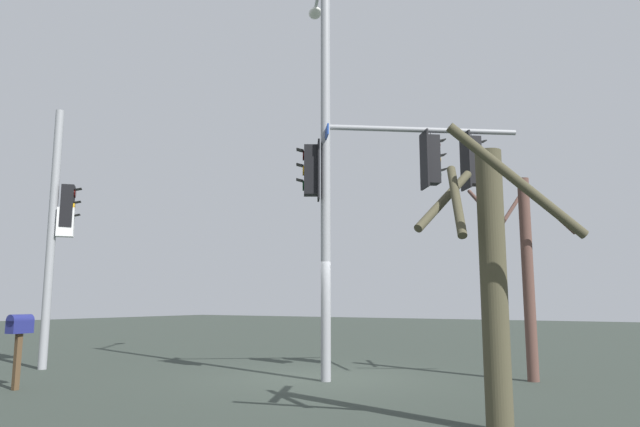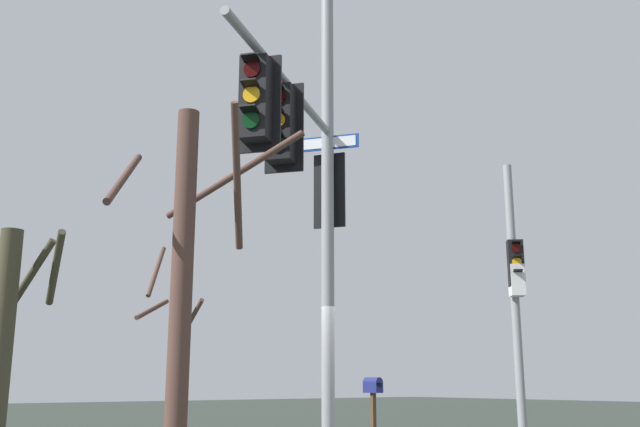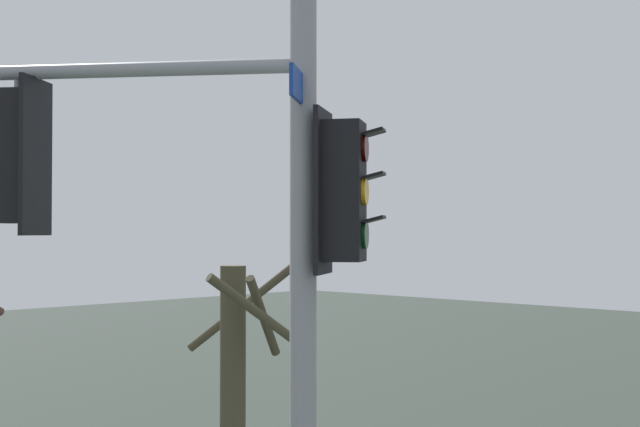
% 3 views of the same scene
% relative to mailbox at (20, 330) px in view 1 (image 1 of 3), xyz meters
% --- Properties ---
extents(ground_plane, '(80.00, 80.00, 0.00)m').
position_rel_mailbox_xyz_m(ground_plane, '(-4.43, 4.09, -1.11)').
color(ground_plane, '#2F3730').
extents(main_signal_pole_assembly, '(3.12, 5.43, 9.94)m').
position_rel_mailbox_xyz_m(main_signal_pole_assembly, '(-4.68, 5.11, 4.08)').
color(main_signal_pole_assembly, gray).
rests_on(main_signal_pole_assembly, ground).
extents(secondary_pole_assembly, '(0.66, 0.61, 6.60)m').
position_rel_mailbox_xyz_m(secondary_pole_assembly, '(-2.37, -2.50, 2.45)').
color(secondary_pole_assembly, gray).
rests_on(secondary_pole_assembly, ground).
extents(mailbox, '(0.46, 0.28, 1.41)m').
position_rel_mailbox_xyz_m(mailbox, '(0.00, 0.00, 0.00)').
color(mailbox, '#4C3823').
rests_on(mailbox, ground).
extents(bare_tree_behind_pole, '(2.13, 2.14, 3.83)m').
position_rel_mailbox_xyz_m(bare_tree_behind_pole, '(-1.11, 8.70, 0.93)').
color(bare_tree_behind_pole, '#44402D').
rests_on(bare_tree_behind_pole, ground).
extents(bare_tree_corner, '(2.19, 2.37, 4.32)m').
position_rel_mailbox_xyz_m(bare_tree_corner, '(-6.20, 8.13, 1.25)').
color(bare_tree_corner, brown).
rests_on(bare_tree_corner, ground).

